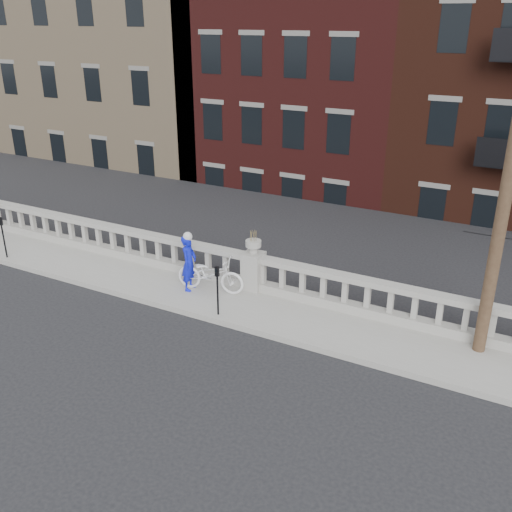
{
  "coord_description": "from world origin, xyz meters",
  "views": [
    {
      "loc": [
        7.06,
        -8.94,
        7.36
      ],
      "look_at": [
        0.49,
        3.2,
        1.53
      ],
      "focal_mm": 40.0,
      "sensor_mm": 36.0,
      "label": 1
    }
  ],
  "objects": [
    {
      "name": "ground",
      "position": [
        0.0,
        0.0,
        0.0
      ],
      "size": [
        120.0,
        120.0,
        0.0
      ],
      "primitive_type": "plane",
      "color": "black",
      "rests_on": "ground"
    },
    {
      "name": "sidewalk",
      "position": [
        0.0,
        3.0,
        0.07
      ],
      "size": [
        32.0,
        2.2,
        0.15
      ],
      "primitive_type": "cube",
      "color": "gray",
      "rests_on": "ground"
    },
    {
      "name": "balustrade",
      "position": [
        0.0,
        3.95,
        0.64
      ],
      "size": [
        28.0,
        0.34,
        1.03
      ],
      "color": "gray",
      "rests_on": "sidewalk"
    },
    {
      "name": "planter_pedestal",
      "position": [
        0.0,
        3.95,
        0.83
      ],
      "size": [
        0.55,
        0.55,
        1.76
      ],
      "color": "gray",
      "rests_on": "sidewalk"
    },
    {
      "name": "lower_level",
      "position": [
        0.56,
        23.04,
        2.63
      ],
      "size": [
        80.0,
        44.0,
        20.8
      ],
      "color": "#605E59",
      "rests_on": "ground"
    },
    {
      "name": "parking_meter_b",
      "position": [
        -8.12,
        2.15,
        1.0
      ],
      "size": [
        0.1,
        0.09,
        1.36
      ],
      "color": "black",
      "rests_on": "sidewalk"
    },
    {
      "name": "parking_meter_c",
      "position": [
        -0.07,
        2.15,
        1.0
      ],
      "size": [
        0.1,
        0.09,
        1.36
      ],
      "color": "black",
      "rests_on": "sidewalk"
    },
    {
      "name": "bicycle",
      "position": [
        -0.99,
        3.25,
        0.67
      ],
      "size": [
        2.07,
        1.02,
        1.04
      ],
      "primitive_type": "imported",
      "rotation": [
        0.0,
        0.0,
        1.74
      ],
      "color": "white",
      "rests_on": "sidewalk"
    },
    {
      "name": "cyclist",
      "position": [
        -1.58,
        3.05,
        0.96
      ],
      "size": [
        0.5,
        0.66,
        1.62
      ],
      "primitive_type": "imported",
      "rotation": [
        0.0,
        0.0,
        1.79
      ],
      "color": "#0E17D3",
      "rests_on": "sidewalk"
    }
  ]
}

